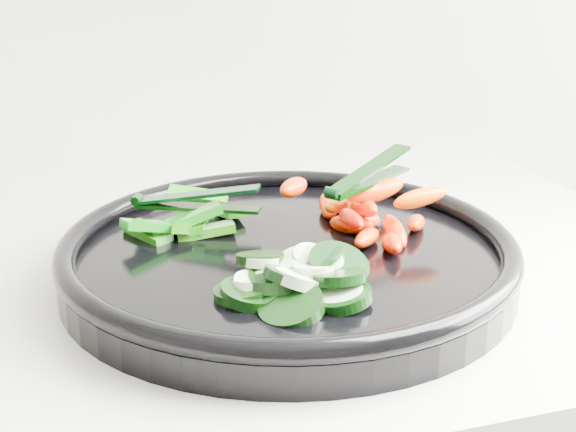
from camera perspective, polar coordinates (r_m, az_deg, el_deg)
name	(u,v)px	position (r m, az deg, el deg)	size (l,w,h in m)	color
veggie_tray	(288,256)	(0.66, 0.00, -2.84)	(0.45, 0.45, 0.04)	black
cucumber_pile	(290,281)	(0.58, 0.11, -4.67)	(0.14, 0.12, 0.04)	black
carrot_pile	(363,210)	(0.70, 5.38, 0.43)	(0.14, 0.15, 0.05)	#FF2D00
pepper_pile	(186,222)	(0.70, -7.28, -0.43)	(0.11, 0.10, 0.04)	#1A720A
tong_carrot	(367,177)	(0.69, 5.64, 2.81)	(0.10, 0.08, 0.02)	black
tong_pepper	(193,201)	(0.70, -6.74, 1.07)	(0.11, 0.06, 0.02)	black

